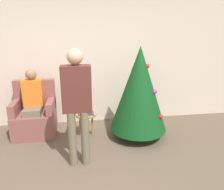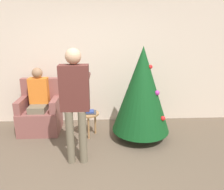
{
  "view_description": "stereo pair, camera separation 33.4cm",
  "coord_description": "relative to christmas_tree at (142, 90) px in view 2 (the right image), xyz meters",
  "views": [
    {
      "loc": [
        -0.13,
        -2.36,
        1.99
      ],
      "look_at": [
        0.35,
        0.96,
        0.96
      ],
      "focal_mm": 35.0,
      "sensor_mm": 36.0,
      "label": 1
    },
    {
      "loc": [
        0.2,
        -2.4,
        1.99
      ],
      "look_at": [
        0.35,
        0.96,
        0.96
      ],
      "focal_mm": 35.0,
      "sensor_mm": 36.0,
      "label": 2
    }
  ],
  "objects": [
    {
      "name": "side_stool",
      "position": [
        -0.97,
        0.12,
        -0.55
      ],
      "size": [
        0.39,
        0.39,
        0.47
      ],
      "color": "#A37547",
      "rests_on": "ground_plane"
    },
    {
      "name": "armchair",
      "position": [
        -1.95,
        0.39,
        -0.57
      ],
      "size": [
        0.77,
        0.66,
        1.04
      ],
      "color": "brown",
      "rests_on": "ground_plane"
    },
    {
      "name": "ground_plane",
      "position": [
        -0.91,
        -1.33,
        -0.94
      ],
      "size": [
        14.0,
        14.0,
        0.0
      ],
      "primitive_type": "plane",
      "color": "brown"
    },
    {
      "name": "person_standing",
      "position": [
        -1.11,
        -0.7,
        0.11
      ],
      "size": [
        0.44,
        0.57,
        1.74
      ],
      "color": "#6B604C",
      "rests_on": "ground_plane"
    },
    {
      "name": "book",
      "position": [
        -0.97,
        0.12,
        -0.44
      ],
      "size": [
        0.2,
        0.16,
        0.02
      ],
      "color": "navy",
      "rests_on": "laptop"
    },
    {
      "name": "christmas_tree",
      "position": [
        0.0,
        0.0,
        0.0
      ],
      "size": [
        1.05,
        1.05,
        1.71
      ],
      "color": "brown",
      "rests_on": "ground_plane"
    },
    {
      "name": "laptop",
      "position": [
        -0.97,
        0.12,
        -0.46
      ],
      "size": [
        0.29,
        0.2,
        0.02
      ],
      "color": "#38383D",
      "rests_on": "side_stool"
    },
    {
      "name": "wall_back",
      "position": [
        -0.91,
        0.9,
        0.41
      ],
      "size": [
        8.0,
        0.06,
        2.7
      ],
      "color": "beige",
      "rests_on": "ground_plane"
    },
    {
      "name": "person_seated",
      "position": [
        -1.95,
        0.37,
        -0.23
      ],
      "size": [
        0.36,
        0.46,
        1.28
      ],
      "color": "#6B604C",
      "rests_on": "ground_plane"
    }
  ]
}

